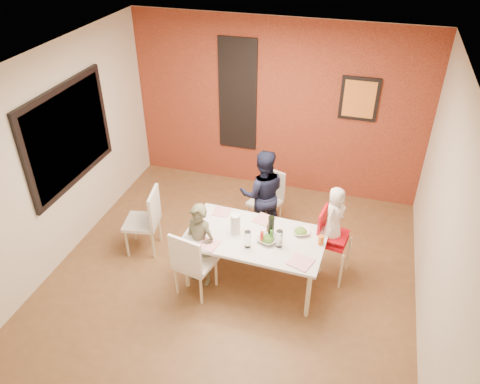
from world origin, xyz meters
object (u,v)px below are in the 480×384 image
(chair_far, at_px, (268,196))
(wine_bottle, at_px, (271,227))
(child_far, at_px, (262,194))
(child_near, at_px, (200,245))
(chair_left, at_px, (147,218))
(paper_towel_roll, at_px, (235,224))
(high_chair, at_px, (330,237))
(toddler, at_px, (335,215))
(chair_near, at_px, (191,261))
(dining_table, at_px, (255,240))

(chair_far, distance_m, wine_bottle, 1.22)
(child_far, bearing_deg, child_near, 49.95)
(chair_left, distance_m, wine_bottle, 1.72)
(paper_towel_roll, bearing_deg, child_far, 84.21)
(child_far, relative_size, wine_bottle, 4.66)
(high_chair, bearing_deg, child_far, 68.36)
(child_far, bearing_deg, chair_left, 12.37)
(chair_far, relative_size, child_near, 0.76)
(toddler, distance_m, paper_towel_roll, 1.18)
(chair_near, relative_size, child_near, 0.81)
(high_chair, bearing_deg, chair_near, 127.67)
(toddler, bearing_deg, dining_table, 131.43)
(child_near, relative_size, toddler, 1.55)
(chair_left, distance_m, toddler, 2.42)
(chair_far, distance_m, chair_left, 1.72)
(child_far, xyz_separation_m, toddler, (1.02, -0.59, 0.27))
(dining_table, relative_size, chair_left, 1.80)
(wine_bottle, bearing_deg, paper_towel_roll, -173.00)
(toddler, distance_m, wine_bottle, 0.77)
(high_chair, distance_m, child_near, 1.59)
(chair_near, height_order, paper_towel_roll, paper_towel_roll)
(chair_left, bearing_deg, paper_towel_roll, 71.89)
(child_near, bearing_deg, child_far, 82.67)
(dining_table, height_order, chair_near, chair_near)
(child_far, height_order, toddler, child_far)
(chair_near, height_order, child_near, child_near)
(child_near, bearing_deg, chair_near, -78.87)
(child_near, distance_m, wine_bottle, 0.89)
(chair_near, distance_m, child_far, 1.50)
(child_near, distance_m, paper_towel_roll, 0.50)
(high_chair, xyz_separation_m, wine_bottle, (-0.67, -0.32, 0.25))
(toddler, bearing_deg, child_far, 78.66)
(high_chair, distance_m, wine_bottle, 0.78)
(dining_table, distance_m, child_near, 0.67)
(child_near, xyz_separation_m, toddler, (1.50, 0.58, 0.36))
(high_chair, relative_size, toddler, 1.31)
(toddler, xyz_separation_m, paper_towel_roll, (-1.12, -0.36, -0.11))
(high_chair, bearing_deg, chair_left, 103.72)
(child_far, height_order, wine_bottle, child_far)
(chair_left, relative_size, child_far, 0.71)
(toddler, height_order, paper_towel_roll, toddler)
(child_near, height_order, wine_bottle, child_near)
(child_far, bearing_deg, wine_bottle, 92.21)
(dining_table, distance_m, paper_towel_roll, 0.31)
(chair_far, distance_m, child_far, 0.29)
(chair_far, height_order, toddler, toddler)
(child_near, height_order, paper_towel_roll, child_near)
(child_far, distance_m, toddler, 1.21)
(wine_bottle, bearing_deg, child_far, 109.91)
(chair_far, bearing_deg, chair_near, -87.38)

